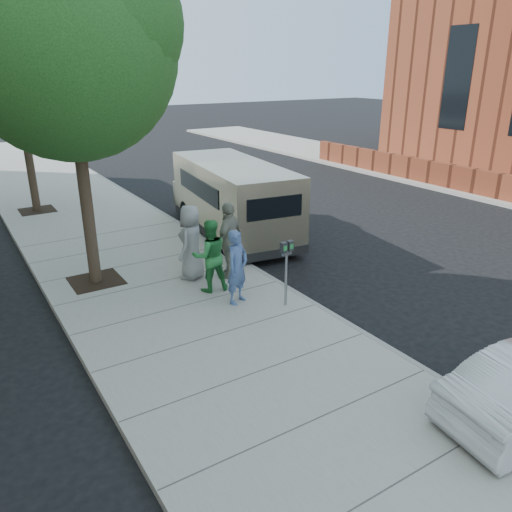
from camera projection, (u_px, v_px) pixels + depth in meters
name	position (u px, v px, depth m)	size (l,w,h in m)	color
ground	(226.00, 300.00, 11.50)	(120.00, 120.00, 0.00)	black
sidewalk	(187.00, 308.00, 10.97)	(5.00, 60.00, 0.15)	gray
curb_face	(278.00, 284.00, 12.19)	(0.12, 60.00, 0.16)	gray
church_wall	(501.00, 186.00, 19.62)	(0.30, 22.00, 1.00)	maroon
tree_near	(69.00, 41.00, 10.30)	(4.62, 4.60, 7.53)	black
tree_far	(17.00, 72.00, 16.53)	(3.92, 3.80, 6.49)	black
parking_meter	(286.00, 260.00, 10.58)	(0.31, 0.13, 1.47)	gray
van	(232.00, 198.00, 15.56)	(2.85, 6.47, 2.32)	#C6B58E
person_officer	(237.00, 267.00, 10.81)	(0.61, 0.40, 1.66)	#465F95
person_green_shirt	(210.00, 256.00, 11.39)	(0.83, 0.65, 1.71)	#2C883E
person_gray_shirt	(191.00, 242.00, 12.08)	(0.90, 0.58, 1.84)	gray
person_striped_polo	(229.00, 240.00, 12.13)	(1.11, 0.46, 1.90)	gray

